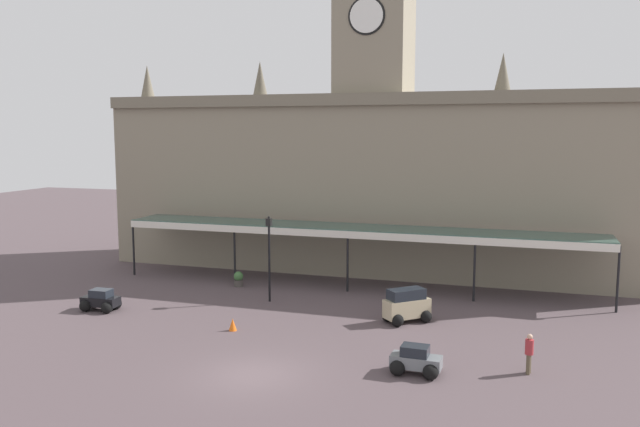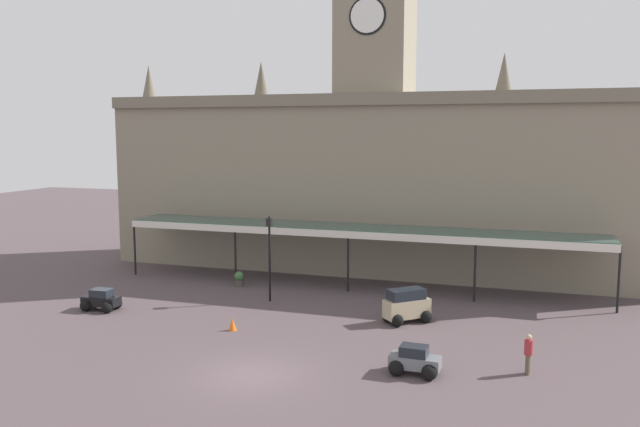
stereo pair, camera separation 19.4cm
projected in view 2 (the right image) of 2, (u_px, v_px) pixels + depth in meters
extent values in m
plane|color=#514346|center=(252.00, 375.00, 26.19)|extent=(140.00, 140.00, 0.00)
cube|color=gray|center=(374.00, 184.00, 45.41)|extent=(38.04, 6.23, 12.30)
cube|color=#756C5B|center=(364.00, 99.00, 41.60)|extent=(38.04, 0.30, 0.80)
cube|color=gray|center=(376.00, 36.00, 44.12)|extent=(4.80, 4.80, 8.00)
cylinder|color=white|center=(367.00, 16.00, 41.68)|extent=(2.20, 0.12, 2.20)
cylinder|color=black|center=(367.00, 16.00, 41.71)|extent=(2.46, 0.06, 2.46)
cone|color=#675F50|center=(149.00, 82.00, 50.02)|extent=(1.10, 1.10, 2.60)
cone|color=#675F50|center=(261.00, 79.00, 47.10)|extent=(1.10, 1.10, 2.60)
cone|color=#675F50|center=(504.00, 73.00, 41.82)|extent=(1.10, 1.10, 2.60)
cube|color=#38564C|center=(354.00, 228.00, 40.70)|extent=(30.47, 3.20, 0.16)
cube|color=silver|center=(348.00, 235.00, 39.22)|extent=(30.47, 0.12, 0.44)
cylinder|color=black|center=(135.00, 248.00, 44.28)|extent=(0.14, 0.14, 3.70)
cylinder|color=black|center=(235.00, 255.00, 41.93)|extent=(0.14, 0.14, 3.70)
cylinder|color=black|center=(348.00, 262.00, 39.58)|extent=(0.14, 0.14, 3.70)
cylinder|color=black|center=(475.00, 270.00, 37.23)|extent=(0.14, 0.14, 3.70)
cylinder|color=black|center=(619.00, 280.00, 34.88)|extent=(0.14, 0.14, 3.70)
cube|color=black|center=(101.00, 301.00, 35.61)|extent=(2.09, 0.97, 0.50)
cube|color=#1E232B|center=(102.00, 293.00, 35.54)|extent=(1.13, 0.85, 0.42)
sphere|color=black|center=(86.00, 306.00, 35.40)|extent=(0.64, 0.64, 0.64)
sphere|color=black|center=(95.00, 301.00, 36.24)|extent=(0.64, 0.64, 0.64)
sphere|color=black|center=(107.00, 307.00, 35.04)|extent=(0.64, 0.64, 0.64)
sphere|color=black|center=(117.00, 303.00, 35.88)|extent=(0.64, 0.64, 0.64)
cube|color=slate|center=(415.00, 362.00, 26.20)|extent=(2.08, 0.95, 0.50)
cube|color=#1E232B|center=(414.00, 351.00, 26.16)|extent=(1.13, 0.84, 0.42)
sphere|color=black|center=(433.00, 365.00, 26.41)|extent=(0.64, 0.64, 0.64)
sphere|color=black|center=(429.00, 372.00, 25.59)|extent=(0.64, 0.64, 0.64)
sphere|color=black|center=(401.00, 361.00, 26.87)|extent=(0.64, 0.64, 0.64)
sphere|color=black|center=(396.00, 368.00, 26.05)|extent=(0.64, 0.64, 0.64)
cube|color=tan|center=(407.00, 308.00, 33.30)|extent=(2.41, 2.32, 0.95)
cube|color=#1E232B|center=(406.00, 294.00, 33.19)|extent=(2.01, 1.95, 0.55)
sphere|color=black|center=(416.00, 312.00, 34.14)|extent=(0.64, 0.64, 0.64)
sphere|color=black|center=(426.00, 317.00, 33.28)|extent=(0.64, 0.64, 0.64)
sphere|color=black|center=(388.00, 316.00, 33.44)|extent=(0.64, 0.64, 0.64)
sphere|color=black|center=(397.00, 321.00, 32.58)|extent=(0.64, 0.64, 0.64)
cylinder|color=brown|center=(528.00, 364.00, 26.31)|extent=(0.17, 0.17, 0.82)
cylinder|color=brown|center=(527.00, 365.00, 26.12)|extent=(0.17, 0.17, 0.82)
cylinder|color=#A52D33|center=(529.00, 347.00, 26.12)|extent=(0.34, 0.34, 0.62)
sphere|color=tan|center=(529.00, 337.00, 26.07)|extent=(0.23, 0.23, 0.23)
cylinder|color=black|center=(270.00, 264.00, 37.23)|extent=(0.13, 0.13, 4.44)
cube|color=black|center=(269.00, 222.00, 36.92)|extent=(0.30, 0.30, 0.44)
sphere|color=black|center=(269.00, 217.00, 36.88)|extent=(0.14, 0.14, 0.14)
cone|color=orange|center=(232.00, 324.00, 31.98)|extent=(0.40, 0.40, 0.62)
cylinder|color=#47423D|center=(239.00, 283.00, 41.12)|extent=(0.56, 0.56, 0.42)
sphere|color=#3F6B39|center=(239.00, 276.00, 41.06)|extent=(0.60, 0.60, 0.60)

